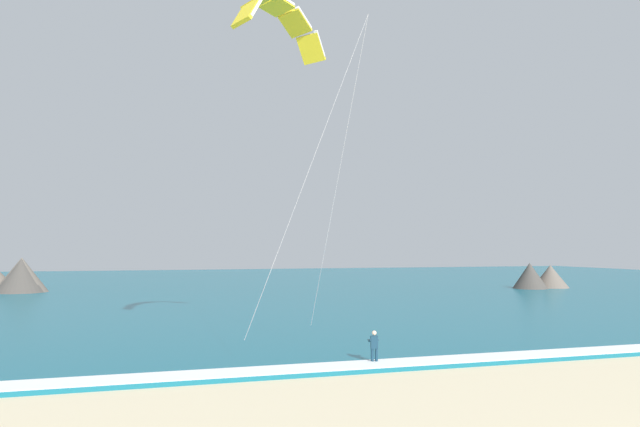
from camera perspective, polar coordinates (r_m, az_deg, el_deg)
sea at (r=86.07m, az=-6.57°, el=-7.03°), size 200.00×120.00×0.20m
surf_foam at (r=29.95m, az=13.31°, el=-13.76°), size 200.00×1.84×0.04m
surfboard at (r=28.67m, az=5.38°, el=-14.70°), size 0.72×1.46×0.09m
kitesurfer at (r=28.52m, az=5.36°, el=-12.89°), size 0.59×0.59×1.69m
kite_primary at (r=33.31m, az=-3.95°, el=18.53°), size 6.67×6.51×17.99m
headland_right at (r=83.71m, az=20.88°, el=-5.83°), size 8.67×5.61×3.60m
headland_left at (r=80.60m, az=-27.92°, el=-5.55°), size 9.86×8.44×4.44m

